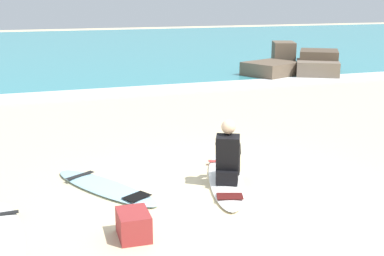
# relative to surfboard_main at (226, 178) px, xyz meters

# --- Properties ---
(ground_plane) EXTENTS (80.00, 80.00, 0.00)m
(ground_plane) POSITION_rel_surfboard_main_xyz_m (-0.25, -0.57, -0.04)
(ground_plane) COLOR beige
(sea) EXTENTS (80.00, 28.00, 0.10)m
(sea) POSITION_rel_surfboard_main_xyz_m (-0.25, 21.36, 0.01)
(sea) COLOR teal
(sea) RESTS_ON ground
(breaking_foam) EXTENTS (80.00, 0.90, 0.11)m
(breaking_foam) POSITION_rel_surfboard_main_xyz_m (-0.25, 7.66, 0.02)
(breaking_foam) COLOR white
(breaking_foam) RESTS_ON ground
(surfboard_main) EXTENTS (1.33, 2.60, 0.08)m
(surfboard_main) POSITION_rel_surfboard_main_xyz_m (0.00, 0.00, 0.00)
(surfboard_main) COLOR white
(surfboard_main) RESTS_ON ground
(surfer_seated) EXTENTS (0.61, 0.77, 0.95)m
(surfer_seated) POSITION_rel_surfboard_main_xyz_m (-0.05, -0.19, 0.40)
(surfer_seated) COLOR black
(surfer_seated) RESTS_ON surfboard_main
(surfboard_spare_near) EXTENTS (1.50, 2.13, 0.08)m
(surfboard_spare_near) POSITION_rel_surfboard_main_xyz_m (-1.82, 0.24, 0.00)
(surfboard_spare_near) COLOR #9ED1E5
(surfboard_spare_near) RESTS_ON ground
(surfboard_spare_far) EXTENTS (0.61, 2.29, 0.08)m
(surfboard_spare_far) POSITION_rel_surfboard_main_xyz_m (-3.26, -0.98, 0.00)
(surfboard_spare_far) COLOR white
(surfboard_spare_far) RESTS_ON ground
(rock_outcrop_distant) EXTENTS (3.94, 3.50, 1.11)m
(rock_outcrop_distant) POSITION_rel_surfboard_main_xyz_m (6.69, 8.91, 0.36)
(rock_outcrop_distant) COLOR #756656
(rock_outcrop_distant) RESTS_ON ground
(beach_bag) EXTENTS (0.38, 0.50, 0.32)m
(beach_bag) POSITION_rel_surfboard_main_xyz_m (-1.77, -1.39, 0.12)
(beach_bag) COLOR maroon
(beach_bag) RESTS_ON ground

